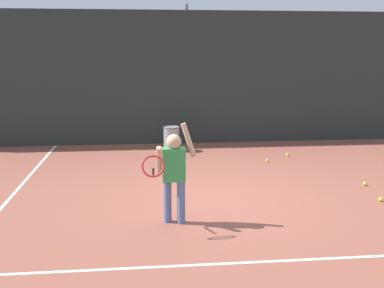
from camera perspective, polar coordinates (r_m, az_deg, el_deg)
name	(u,v)px	position (r m, az deg, el deg)	size (l,w,h in m)	color
ground_plane	(215,198)	(7.46, 2.85, -6.51)	(20.00, 20.00, 0.00)	brown
court_line_baseline	(249,262)	(5.34, 6.88, -14.01)	(9.00, 0.05, 0.00)	white
court_line_sideline	(20,186)	(8.58, -20.01, -4.80)	(0.05, 9.00, 0.00)	white
back_fence_windscreen	(187,78)	(11.62, -0.63, 7.96)	(13.86, 0.08, 3.21)	#282D2B
fence_post_1	(187,75)	(11.67, -0.66, 8.35)	(0.09, 0.09, 3.36)	slate
tennis_player	(173,170)	(6.20, -2.29, -3.20)	(0.73, 0.58, 1.35)	slate
ball_hopper	(172,138)	(10.83, -2.49, 0.68)	(0.38, 0.38, 0.56)	gray
tennis_ball_0	(288,155)	(10.51, 11.46, -1.27)	(0.07, 0.07, 0.07)	#CCE033
tennis_ball_1	(365,184)	(8.61, 20.13, -4.54)	(0.07, 0.07, 0.07)	#CCE033
tennis_ball_2	(267,160)	(9.89, 9.06, -1.97)	(0.07, 0.07, 0.07)	#CCE033
tennis_ball_3	(381,199)	(7.82, 21.82, -6.23)	(0.07, 0.07, 0.07)	#CCE033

